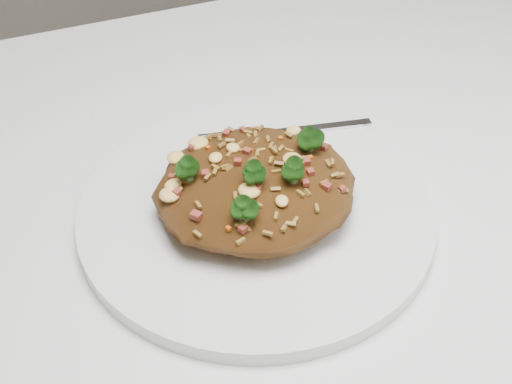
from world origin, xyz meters
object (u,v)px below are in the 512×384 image
at_px(fork, 294,130).
at_px(dining_table, 276,304).
at_px(fried_rice, 256,180).
at_px(plate, 256,212).

bearing_deg(fork, dining_table, -109.15).
bearing_deg(fork, fried_rice, -120.18).
xyz_separation_m(plate, fork, (0.07, 0.08, 0.01)).
relative_size(dining_table, fork, 7.41).
relative_size(dining_table, plate, 4.11).
xyz_separation_m(plate, fried_rice, (-0.00, -0.00, 0.03)).
relative_size(fried_rice, fork, 1.00).
xyz_separation_m(dining_table, fried_rice, (-0.01, 0.02, 0.13)).
bearing_deg(fried_rice, dining_table, -65.10).
height_order(fried_rice, fork, fried_rice).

